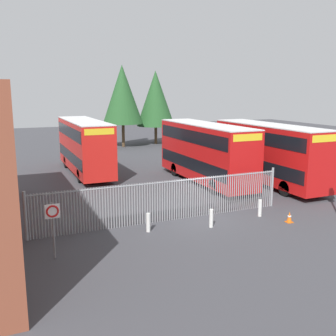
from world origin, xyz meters
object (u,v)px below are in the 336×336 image
double_decker_bus_near_gate (269,152)px  double_decker_bus_behind_fence_left (84,144)px  bollard_near_left (148,223)px  traffic_cone_by_gate (289,217)px  speed_limit_sign_post (53,218)px  double_decker_bus_behind_fence_right (205,151)px  bollard_center_front (211,218)px  bollard_near_right (260,208)px

double_decker_bus_near_gate → double_decker_bus_behind_fence_left: 14.83m
double_decker_bus_near_gate → bollard_near_left: size_ratio=11.38×
traffic_cone_by_gate → speed_limit_sign_post: size_ratio=0.25×
double_decker_bus_behind_fence_left → bollard_near_left: bearing=-90.3°
traffic_cone_by_gate → speed_limit_sign_post: (-11.99, 0.22, 1.49)m
double_decker_bus_behind_fence_left → double_decker_bus_behind_fence_right: 10.28m
double_decker_bus_behind_fence_left → double_decker_bus_behind_fence_right: size_ratio=1.00×
double_decker_bus_behind_fence_right → double_decker_bus_near_gate: bearing=-28.8°
double_decker_bus_behind_fence_left → speed_limit_sign_post: (-4.73, -16.60, -0.65)m
double_decker_bus_behind_fence_left → speed_limit_sign_post: 17.27m
double_decker_bus_behind_fence_right → bollard_center_front: bearing=-116.7°
double_decker_bus_behind_fence_left → bollard_center_front: size_ratio=11.38×
double_decker_bus_near_gate → bollard_near_left: (-11.70, -5.98, -1.95)m
bollard_center_front → bollard_near_right: bearing=8.3°
double_decker_bus_near_gate → bollard_near_right: 8.27m
traffic_cone_by_gate → speed_limit_sign_post: bearing=178.9°
bollard_center_front → traffic_cone_by_gate: bearing=-13.3°
double_decker_bus_behind_fence_right → bollard_center_front: (-4.46, -8.88, -1.95)m
bollard_near_left → traffic_cone_by_gate: bearing=-12.6°
speed_limit_sign_post → double_decker_bus_behind_fence_right: bearing=38.1°
double_decker_bus_near_gate → bollard_near_left: bearing=-152.9°
double_decker_bus_behind_fence_right → traffic_cone_by_gate: size_ratio=18.32×
bollard_center_front → speed_limit_sign_post: speed_limit_sign_post is taller
double_decker_bus_behind_fence_right → traffic_cone_by_gate: 10.10m
double_decker_bus_behind_fence_right → double_decker_bus_behind_fence_left: bearing=137.4°
double_decker_bus_behind_fence_left → double_decker_bus_near_gate: bearing=-38.3°
bollard_near_right → speed_limit_sign_post: speed_limit_sign_post is taller
bollard_near_left → speed_limit_sign_post: (-4.66, -1.42, 1.30)m
traffic_cone_by_gate → double_decker_bus_near_gate: bearing=60.2°
bollard_near_left → double_decker_bus_behind_fence_right: bearing=47.1°
bollard_near_left → double_decker_bus_near_gate: bearing=27.1°
double_decker_bus_near_gate → bollard_near_right: (-5.18, -6.15, -1.95)m
bollard_near_left → traffic_cone_by_gate: 7.51m
speed_limit_sign_post → double_decker_bus_behind_fence_left: bearing=74.1°
double_decker_bus_near_gate → bollard_center_front: double_decker_bus_near_gate is taller
double_decker_bus_behind_fence_left → bollard_near_left: (-0.07, -15.18, -1.95)m
bollard_center_front → speed_limit_sign_post: size_ratio=0.40×
double_decker_bus_behind_fence_left → bollard_near_left: double_decker_bus_behind_fence_left is taller
bollard_center_front → double_decker_bus_behind_fence_right: bearing=63.3°
bollard_near_right → traffic_cone_by_gate: size_ratio=1.61×
double_decker_bus_near_gate → bollard_center_front: (-8.53, -6.64, -1.95)m
double_decker_bus_behind_fence_right → bollard_near_right: size_ratio=11.38×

